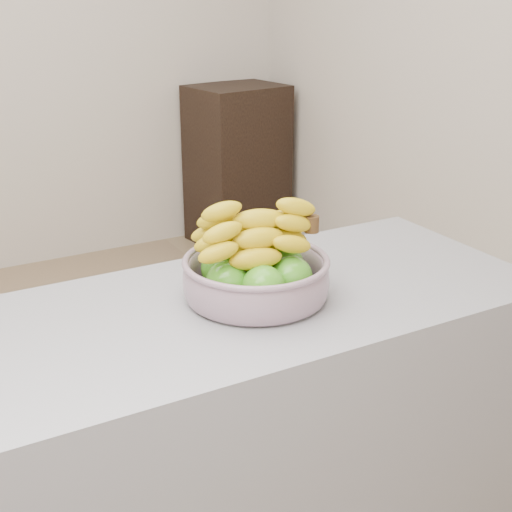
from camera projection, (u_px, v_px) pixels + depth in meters
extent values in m
plane|color=#8E7857|center=(54.00, 476.00, 2.41)|extent=(4.00, 4.00, 0.00)
cube|color=gray|center=(123.00, 510.00, 1.60)|extent=(2.00, 0.60, 0.90)
cube|color=black|center=(237.00, 165.00, 4.43)|extent=(0.60, 0.51, 0.97)
cylinder|color=#A0B0C0|center=(256.00, 295.00, 1.59)|extent=(0.28, 0.28, 0.01)
torus|color=#A0B0C0|center=(256.00, 261.00, 1.56)|extent=(0.33, 0.33, 0.02)
sphere|color=#39981A|center=(263.00, 287.00, 1.50)|extent=(0.09, 0.09, 0.09)
sphere|color=#39981A|center=(291.00, 277.00, 1.55)|extent=(0.09, 0.09, 0.09)
sphere|color=#39981A|center=(283.00, 264.00, 1.62)|extent=(0.09, 0.09, 0.09)
sphere|color=#39981A|center=(249.00, 259.00, 1.65)|extent=(0.09, 0.09, 0.09)
sphere|color=#39981A|center=(222.00, 268.00, 1.60)|extent=(0.09, 0.09, 0.09)
sphere|color=#39981A|center=(227.00, 282.00, 1.52)|extent=(0.09, 0.09, 0.09)
ellipsoid|color=yellow|center=(256.00, 259.00, 1.50)|extent=(0.21, 0.09, 0.05)
ellipsoid|color=yellow|center=(251.00, 250.00, 1.55)|extent=(0.21, 0.11, 0.05)
ellipsoid|color=yellow|center=(247.00, 242.00, 1.60)|extent=(0.21, 0.13, 0.05)
ellipsoid|color=yellow|center=(259.00, 238.00, 1.51)|extent=(0.21, 0.07, 0.05)
ellipsoid|color=yellow|center=(254.00, 230.00, 1.57)|extent=(0.20, 0.14, 0.05)
ellipsoid|color=yellow|center=(259.00, 220.00, 1.53)|extent=(0.21, 0.11, 0.05)
cylinder|color=#452E16|center=(312.00, 224.00, 1.56)|extent=(0.03, 0.03, 0.04)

